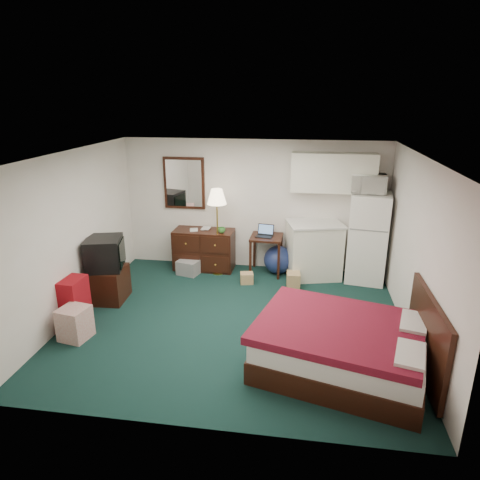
% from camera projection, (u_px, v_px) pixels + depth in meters
% --- Properties ---
extents(floor, '(5.00, 4.50, 0.01)m').
position_uv_depth(floor, '(235.00, 321.00, 6.52)').
color(floor, black).
rests_on(floor, ground).
extents(ceiling, '(5.00, 4.50, 0.01)m').
position_uv_depth(ceiling, '(235.00, 155.00, 5.71)').
color(ceiling, silver).
rests_on(ceiling, walls).
extents(walls, '(5.01, 4.51, 2.50)m').
position_uv_depth(walls, '(235.00, 243.00, 6.11)').
color(walls, silver).
rests_on(walls, floor).
extents(mirror, '(0.80, 0.06, 1.00)m').
position_uv_depth(mirror, '(184.00, 183.00, 8.25)').
color(mirror, white).
rests_on(mirror, walls).
extents(upper_cabinets, '(1.50, 0.35, 0.70)m').
position_uv_depth(upper_cabinets, '(333.00, 173.00, 7.63)').
color(upper_cabinets, white).
rests_on(upper_cabinets, walls).
extents(headboard, '(0.06, 1.56, 1.00)m').
position_uv_depth(headboard, '(427.00, 337.00, 5.05)').
color(headboard, black).
rests_on(headboard, walls).
extents(dresser, '(1.17, 0.55, 0.79)m').
position_uv_depth(dresser, '(204.00, 249.00, 8.37)').
color(dresser, black).
rests_on(dresser, floor).
extents(floor_lamp, '(0.43, 0.43, 1.65)m').
position_uv_depth(floor_lamp, '(217.00, 232.00, 8.00)').
color(floor_lamp, gold).
rests_on(floor_lamp, floor).
extents(desk, '(0.60, 0.60, 0.74)m').
position_uv_depth(desk, '(266.00, 255.00, 8.16)').
color(desk, black).
rests_on(desk, floor).
extents(exercise_ball, '(0.59, 0.59, 0.54)m').
position_uv_depth(exercise_ball, '(278.00, 260.00, 8.19)').
color(exercise_ball, navy).
rests_on(exercise_ball, floor).
extents(kitchen_counter, '(1.08, 0.92, 1.02)m').
position_uv_depth(kitchen_counter, '(314.00, 250.00, 7.98)').
color(kitchen_counter, white).
rests_on(kitchen_counter, floor).
extents(fridge, '(0.77, 0.77, 1.64)m').
position_uv_depth(fridge, '(368.00, 238.00, 7.72)').
color(fridge, white).
rests_on(fridge, floor).
extents(bed, '(2.29, 1.98, 0.63)m').
position_uv_depth(bed, '(341.00, 347.00, 5.26)').
color(bed, '#41080E').
rests_on(bed, floor).
extents(tv_stand, '(0.59, 0.64, 0.56)m').
position_uv_depth(tv_stand, '(108.00, 284.00, 7.11)').
color(tv_stand, black).
rests_on(tv_stand, floor).
extents(suitcase, '(0.30, 0.45, 0.71)m').
position_uv_depth(suitcase, '(75.00, 301.00, 6.35)').
color(suitcase, '#6C0905').
rests_on(suitcase, floor).
extents(retail_box, '(0.43, 0.43, 0.47)m').
position_uv_depth(retail_box, '(75.00, 323.00, 5.98)').
color(retail_box, beige).
rests_on(retail_box, floor).
extents(file_bin, '(0.46, 0.39, 0.27)m').
position_uv_depth(file_bin, '(188.00, 267.00, 8.17)').
color(file_bin, gray).
rests_on(file_bin, floor).
extents(cardboard_box_a, '(0.26, 0.24, 0.19)m').
position_uv_depth(cardboard_box_a, '(247.00, 278.00, 7.80)').
color(cardboard_box_a, '#A38446').
rests_on(cardboard_box_a, floor).
extents(cardboard_box_b, '(0.25, 0.29, 0.27)m').
position_uv_depth(cardboard_box_b, '(293.00, 280.00, 7.62)').
color(cardboard_box_b, '#A38446').
rests_on(cardboard_box_b, floor).
extents(laptop, '(0.34, 0.30, 0.21)m').
position_uv_depth(laptop, '(264.00, 231.00, 7.98)').
color(laptop, black).
rests_on(laptop, desk).
extents(crt_tv, '(0.70, 0.73, 0.52)m').
position_uv_depth(crt_tv, '(104.00, 253.00, 6.95)').
color(crt_tv, black).
rests_on(crt_tv, tv_stand).
extents(microwave, '(0.61, 0.37, 0.40)m').
position_uv_depth(microwave, '(369.00, 182.00, 7.42)').
color(microwave, white).
rests_on(microwave, fridge).
extents(book_a, '(0.15, 0.05, 0.21)m').
position_uv_depth(book_a, '(190.00, 225.00, 8.20)').
color(book_a, '#A38446').
rests_on(book_a, dresser).
extents(book_b, '(0.17, 0.02, 0.22)m').
position_uv_depth(book_b, '(202.00, 223.00, 8.31)').
color(book_b, '#A38446').
rests_on(book_b, dresser).
extents(mug, '(0.15, 0.13, 0.13)m').
position_uv_depth(mug, '(222.00, 229.00, 8.07)').
color(mug, '#3A8232').
rests_on(mug, dresser).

